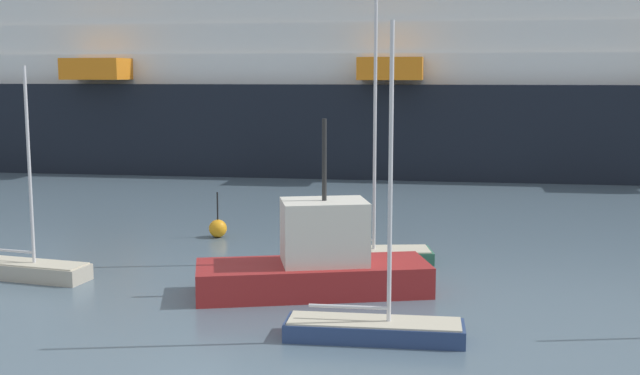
{
  "coord_description": "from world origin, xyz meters",
  "views": [
    {
      "loc": [
        4.15,
        -14.34,
        6.27
      ],
      "look_at": [
        0.0,
        12.19,
        2.44
      ],
      "focal_mm": 44.74,
      "sensor_mm": 36.0,
      "label": 1
    }
  ],
  "objects_px": {
    "sailboat_4": "(375,325)",
    "cruise_ship": "(533,91)",
    "sailboat_3": "(26,267)",
    "fishing_boat_0": "(317,261)",
    "sailboat_0": "(363,251)",
    "channel_buoy_0": "(218,228)"
  },
  "relations": [
    {
      "from": "sailboat_4",
      "to": "cruise_ship",
      "type": "distance_m",
      "value": 36.87
    },
    {
      "from": "sailboat_3",
      "to": "fishing_boat_0",
      "type": "relative_size",
      "value": 0.93
    },
    {
      "from": "sailboat_0",
      "to": "sailboat_4",
      "type": "bearing_deg",
      "value": -93.29
    },
    {
      "from": "sailboat_0",
      "to": "channel_buoy_0",
      "type": "bearing_deg",
      "value": 140.45
    },
    {
      "from": "sailboat_3",
      "to": "cruise_ship",
      "type": "bearing_deg",
      "value": 68.49
    },
    {
      "from": "sailboat_3",
      "to": "cruise_ship",
      "type": "height_order",
      "value": "cruise_ship"
    },
    {
      "from": "channel_buoy_0",
      "to": "sailboat_4",
      "type": "bearing_deg",
      "value": -57.45
    },
    {
      "from": "sailboat_4",
      "to": "fishing_boat_0",
      "type": "distance_m",
      "value": 4.32
    },
    {
      "from": "channel_buoy_0",
      "to": "cruise_ship",
      "type": "bearing_deg",
      "value": 60.1
    },
    {
      "from": "sailboat_0",
      "to": "sailboat_4",
      "type": "distance_m",
      "value": 7.88
    },
    {
      "from": "fishing_boat_0",
      "to": "cruise_ship",
      "type": "distance_m",
      "value": 33.61
    },
    {
      "from": "fishing_boat_0",
      "to": "channel_buoy_0",
      "type": "relative_size",
      "value": 3.96
    },
    {
      "from": "sailboat_3",
      "to": "sailboat_0",
      "type": "bearing_deg",
      "value": 28.87
    },
    {
      "from": "sailboat_0",
      "to": "fishing_boat_0",
      "type": "distance_m",
      "value": 4.16
    },
    {
      "from": "fishing_boat_0",
      "to": "channel_buoy_0",
      "type": "xyz_separation_m",
      "value": [
        -5.05,
        7.25,
        -0.58
      ]
    },
    {
      "from": "cruise_ship",
      "to": "sailboat_0",
      "type": "bearing_deg",
      "value": -106.4
    },
    {
      "from": "channel_buoy_0",
      "to": "sailboat_3",
      "type": "bearing_deg",
      "value": -120.63
    },
    {
      "from": "sailboat_4",
      "to": "cruise_ship",
      "type": "relative_size",
      "value": 0.07
    },
    {
      "from": "sailboat_3",
      "to": "sailboat_4",
      "type": "distance_m",
      "value": 11.89
    },
    {
      "from": "sailboat_0",
      "to": "channel_buoy_0",
      "type": "distance_m",
      "value": 6.79
    },
    {
      "from": "sailboat_3",
      "to": "sailboat_4",
      "type": "relative_size",
      "value": 0.87
    },
    {
      "from": "fishing_boat_0",
      "to": "sailboat_4",
      "type": "bearing_deg",
      "value": -78.89
    }
  ]
}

